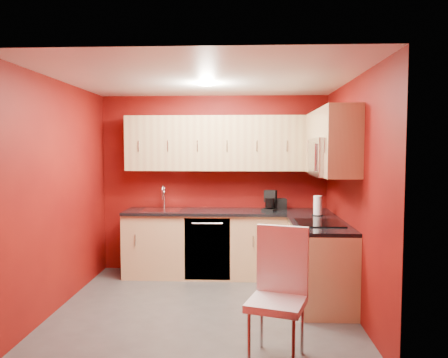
# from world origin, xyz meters

# --- Properties ---
(floor) EXTENTS (3.20, 3.20, 0.00)m
(floor) POSITION_xyz_m (0.00, 0.00, 0.00)
(floor) COLOR #484643
(floor) RESTS_ON ground
(ceiling) EXTENTS (3.20, 3.20, 0.00)m
(ceiling) POSITION_xyz_m (0.00, 0.00, 2.50)
(ceiling) COLOR white
(ceiling) RESTS_ON wall_back
(wall_back) EXTENTS (3.20, 0.00, 3.20)m
(wall_back) POSITION_xyz_m (0.00, 1.50, 1.25)
(wall_back) COLOR maroon
(wall_back) RESTS_ON floor
(wall_front) EXTENTS (3.20, 0.00, 3.20)m
(wall_front) POSITION_xyz_m (0.00, -1.50, 1.25)
(wall_front) COLOR maroon
(wall_front) RESTS_ON floor
(wall_left) EXTENTS (0.00, 3.00, 3.00)m
(wall_left) POSITION_xyz_m (-1.60, 0.00, 1.25)
(wall_left) COLOR maroon
(wall_left) RESTS_ON floor
(wall_right) EXTENTS (0.00, 3.00, 3.00)m
(wall_right) POSITION_xyz_m (1.60, 0.00, 1.25)
(wall_right) COLOR maroon
(wall_right) RESTS_ON floor
(base_cabinets_back) EXTENTS (2.80, 0.60, 0.87)m
(base_cabinets_back) POSITION_xyz_m (0.20, 1.20, 0.43)
(base_cabinets_back) COLOR tan
(base_cabinets_back) RESTS_ON floor
(base_cabinets_right) EXTENTS (0.60, 1.30, 0.87)m
(base_cabinets_right) POSITION_xyz_m (1.30, 0.25, 0.43)
(base_cabinets_right) COLOR tan
(base_cabinets_right) RESTS_ON floor
(countertop_back) EXTENTS (2.80, 0.63, 0.04)m
(countertop_back) POSITION_xyz_m (0.20, 1.19, 0.89)
(countertop_back) COLOR black
(countertop_back) RESTS_ON base_cabinets_back
(countertop_right) EXTENTS (0.63, 1.27, 0.04)m
(countertop_right) POSITION_xyz_m (1.29, 0.23, 0.89)
(countertop_right) COLOR black
(countertop_right) RESTS_ON base_cabinets_right
(upper_cabinets_back) EXTENTS (2.80, 0.35, 0.75)m
(upper_cabinets_back) POSITION_xyz_m (0.20, 1.32, 1.83)
(upper_cabinets_back) COLOR tan
(upper_cabinets_back) RESTS_ON wall_back
(upper_cabinets_right) EXTENTS (0.35, 1.55, 0.75)m
(upper_cabinets_right) POSITION_xyz_m (1.42, 0.44, 1.89)
(upper_cabinets_right) COLOR tan
(upper_cabinets_right) RESTS_ON wall_right
(microwave) EXTENTS (0.42, 0.76, 0.42)m
(microwave) POSITION_xyz_m (1.39, 0.20, 1.66)
(microwave) COLOR silver
(microwave) RESTS_ON upper_cabinets_right
(cooktop) EXTENTS (0.50, 0.55, 0.01)m
(cooktop) POSITION_xyz_m (1.28, 0.20, 0.92)
(cooktop) COLOR black
(cooktop) RESTS_ON countertop_right
(sink) EXTENTS (0.52, 0.42, 0.35)m
(sink) POSITION_xyz_m (-0.70, 1.20, 0.94)
(sink) COLOR silver
(sink) RESTS_ON countertop_back
(dishwasher_front) EXTENTS (0.60, 0.02, 0.82)m
(dishwasher_front) POSITION_xyz_m (-0.05, 0.91, 0.43)
(dishwasher_front) COLOR black
(dishwasher_front) RESTS_ON base_cabinets_back
(downlight) EXTENTS (0.20, 0.20, 0.01)m
(downlight) POSITION_xyz_m (0.00, 0.30, 2.48)
(downlight) COLOR white
(downlight) RESTS_ON ceiling
(coffee_maker) EXTENTS (0.23, 0.26, 0.27)m
(coffee_maker) POSITION_xyz_m (0.77, 1.20, 1.05)
(coffee_maker) COLOR black
(coffee_maker) RESTS_ON countertop_back
(napkin_holder) EXTENTS (0.16, 0.16, 0.15)m
(napkin_holder) POSITION_xyz_m (0.94, 1.31, 0.99)
(napkin_holder) COLOR black
(napkin_holder) RESTS_ON countertop_back
(paper_towel) EXTENTS (0.17, 0.17, 0.25)m
(paper_towel) POSITION_xyz_m (1.36, 0.80, 1.03)
(paper_towel) COLOR white
(paper_towel) RESTS_ON countertop_right
(dining_chair) EXTENTS (0.56, 0.58, 1.09)m
(dining_chair) POSITION_xyz_m (0.70, -1.20, 0.55)
(dining_chair) COLOR silver
(dining_chair) RESTS_ON floor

